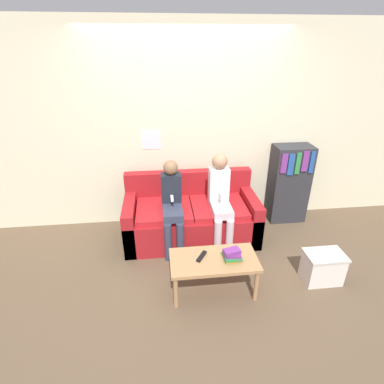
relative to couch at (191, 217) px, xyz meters
name	(u,v)px	position (x,y,z in m)	size (l,w,h in m)	color
ground_plane	(196,260)	(0.00, -0.52, -0.28)	(10.00, 10.00, 0.00)	brown
wall_back	(186,130)	(0.00, 0.50, 1.02)	(8.00, 0.07, 2.60)	beige
couch	(191,217)	(0.00, 0.00, 0.00)	(1.67, 0.81, 0.80)	maroon
coffee_table	(214,263)	(0.12, -1.01, 0.07)	(0.87, 0.44, 0.40)	#AD7F51
person_left	(172,202)	(-0.24, -0.19, 0.33)	(0.24, 0.56, 1.09)	#33384C
person_right	(220,197)	(0.34, -0.18, 0.37)	(0.24, 0.56, 1.15)	silver
tv_remote	(201,256)	(0.00, -0.97, 0.13)	(0.13, 0.16, 0.02)	black
book_stack	(232,255)	(0.29, -1.04, 0.17)	(0.19, 0.16, 0.12)	gold
bookshelf	(289,184)	(1.41, 0.29, 0.27)	(0.51, 0.34, 1.10)	#2D2D33
storage_box	(323,267)	(1.30, -1.00, -0.11)	(0.41, 0.27, 0.34)	silver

